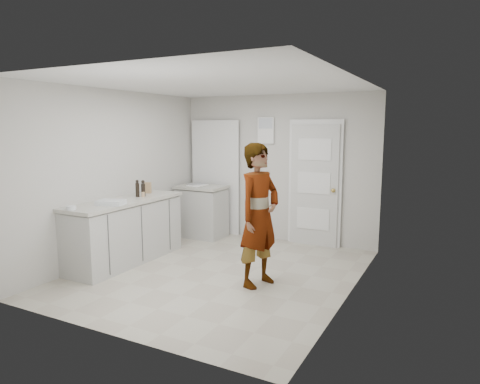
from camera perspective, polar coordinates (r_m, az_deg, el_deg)
The scene contains 12 objects.
ground at distance 5.91m, azimuth -2.82°, elevation -10.67°, with size 4.00×4.00×0.00m, color #A9A08E.
room_shell at distance 7.46m, azimuth 3.51°, elevation 1.46°, with size 4.00×4.00×4.00m.
main_counter at distance 6.47m, azimuth -14.98°, elevation -5.32°, with size 0.64×1.96×0.93m.
side_counter at distance 7.71m, azimuth -5.09°, elevation -2.82°, with size 0.84×0.61×0.93m.
person at distance 5.26m, azimuth 2.57°, elevation -3.11°, with size 0.65×0.42×1.77m, color silver.
cake_mix_box at distance 6.88m, azimuth -12.20°, elevation 0.56°, with size 0.11×0.05×0.17m, color #875F43.
spice_jar at distance 6.53m, azimuth -12.80°, elevation -0.33°, with size 0.05×0.05×0.07m, color tan.
oil_cruet_a at distance 6.60m, azimuth -12.79°, elevation 0.46°, with size 0.06×0.06×0.24m.
oil_cruet_b at distance 6.55m, azimuth -13.52°, elevation 0.44°, with size 0.06×0.06×0.26m.
baking_dish at distance 5.99m, azimuth -16.84°, elevation -1.36°, with size 0.40×0.33×0.06m.
egg_bowl at distance 5.79m, azimuth -21.62°, elevation -1.97°, with size 0.12×0.12×0.05m.
papers at distance 7.68m, azimuth -5.68°, elevation 0.92°, with size 0.26×0.33×0.01m, color white.
Camera 1 is at (2.82, -4.82, 1.95)m, focal length 32.00 mm.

